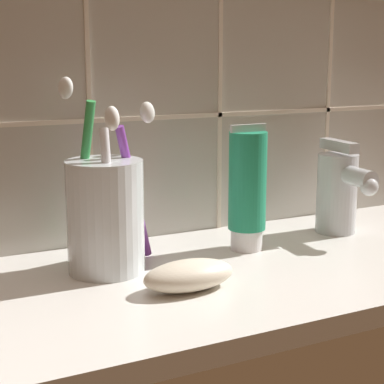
{
  "coord_description": "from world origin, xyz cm",
  "views": [
    {
      "loc": [
        -35.69,
        -52.81,
        22.8
      ],
      "look_at": [
        -8.1,
        1.89,
        9.71
      ],
      "focal_mm": 60.0,
      "sensor_mm": 36.0,
      "label": 1
    }
  ],
  "objects_px": {
    "toothbrush_cup": "(106,213)",
    "sink_faucet": "(340,189)",
    "soap_bar": "(189,275)",
    "toothpaste_tube": "(251,188)"
  },
  "relations": [
    {
      "from": "toothbrush_cup",
      "to": "sink_faucet",
      "type": "bearing_deg",
      "value": 1.3
    },
    {
      "from": "sink_faucet",
      "to": "soap_bar",
      "type": "relative_size",
      "value": 1.26
    },
    {
      "from": "toothbrush_cup",
      "to": "sink_faucet",
      "type": "distance_m",
      "value": 0.29
    },
    {
      "from": "toothbrush_cup",
      "to": "soap_bar",
      "type": "relative_size",
      "value": 2.17
    },
    {
      "from": "toothpaste_tube",
      "to": "sink_faucet",
      "type": "bearing_deg",
      "value": 3.25
    },
    {
      "from": "sink_faucet",
      "to": "soap_bar",
      "type": "bearing_deg",
      "value": -65.15
    },
    {
      "from": "toothbrush_cup",
      "to": "soap_bar",
      "type": "xyz_separation_m",
      "value": [
        0.05,
        -0.08,
        -0.04
      ]
    },
    {
      "from": "toothpaste_tube",
      "to": "sink_faucet",
      "type": "height_order",
      "value": "toothpaste_tube"
    },
    {
      "from": "toothpaste_tube",
      "to": "soap_bar",
      "type": "xyz_separation_m",
      "value": [
        -0.12,
        -0.08,
        -0.05
      ]
    },
    {
      "from": "toothpaste_tube",
      "to": "soap_bar",
      "type": "distance_m",
      "value": 0.15
    }
  ]
}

